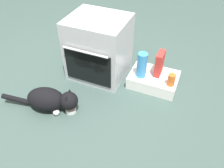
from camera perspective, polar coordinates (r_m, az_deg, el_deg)
ground at (r=2.64m, az=-6.27°, el=-2.19°), size 8.00×8.00×0.00m
oven at (r=2.70m, az=-3.34°, el=8.96°), size 0.65×0.61×0.73m
pantry_cabinet at (r=2.72m, az=10.29°, el=1.07°), size 0.55×0.39×0.15m
food_bowl at (r=2.44m, az=-10.24°, el=-6.23°), size 0.11×0.11×0.07m
cat at (r=2.43m, az=-15.16°, el=-3.75°), size 0.83×0.33×0.27m
cereal_box at (r=2.63m, az=11.76°, el=4.99°), size 0.07×0.18×0.28m
water_bottle at (r=2.55m, az=7.45°, el=4.68°), size 0.11×0.11×0.30m
sauce_jar at (r=2.54m, az=14.57°, el=0.99°), size 0.08×0.08×0.14m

